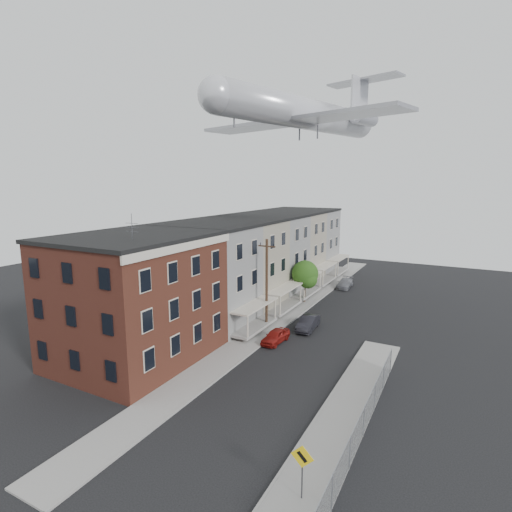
{
  "coord_description": "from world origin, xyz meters",
  "views": [
    {
      "loc": [
        11.2,
        -16.06,
        14.26
      ],
      "look_at": [
        -0.5,
        6.09,
        9.7
      ],
      "focal_mm": 28.0,
      "sensor_mm": 36.0,
      "label": 1
    }
  ],
  "objects": [
    {
      "name": "curb_left",
      "position": [
        -4.05,
        24.0,
        0.07
      ],
      "size": [
        0.15,
        62.0,
        0.14
      ],
      "primitive_type": "cube",
      "color": "gray",
      "rests_on": "ground"
    },
    {
      "name": "row_house_a",
      "position": [
        -11.96,
        16.5,
        5.13
      ],
      "size": [
        11.98,
        7.0,
        10.3
      ],
      "color": "slate",
      "rests_on": "ground"
    },
    {
      "name": "car_near",
      "position": [
        -3.25,
        15.1,
        0.61
      ],
      "size": [
        1.7,
        3.67,
        1.22
      ],
      "primitive_type": "imported",
      "rotation": [
        0.0,
        0.0,
        -0.07
      ],
      "color": "maroon",
      "rests_on": "ground"
    },
    {
      "name": "car_mid",
      "position": [
        -1.8,
        19.6,
        0.68
      ],
      "size": [
        1.68,
        4.19,
        1.35
      ],
      "primitive_type": "imported",
      "rotation": [
        0.0,
        0.0,
        0.06
      ],
      "color": "black",
      "rests_on": "ground"
    },
    {
      "name": "airplane",
      "position": [
        -3.89,
        23.42,
        21.18
      ],
      "size": [
        22.92,
        26.21,
        7.56
      ],
      "color": "silver",
      "rests_on": "ground"
    },
    {
      "name": "curb_right",
      "position": [
        4.05,
        6.0,
        0.07
      ],
      "size": [
        0.15,
        26.0,
        0.14
      ],
      "primitive_type": "cube",
      "color": "gray",
      "rests_on": "ground"
    },
    {
      "name": "sidewalk_left",
      "position": [
        -5.5,
        24.0,
        0.06
      ],
      "size": [
        3.0,
        62.0,
        0.12
      ],
      "primitive_type": "cube",
      "color": "gray",
      "rests_on": "ground"
    },
    {
      "name": "corner_building",
      "position": [
        -12.0,
        7.0,
        5.16
      ],
      "size": [
        10.31,
        12.3,
        12.15
      ],
      "color": "#331310",
      "rests_on": "ground"
    },
    {
      "name": "warning_sign",
      "position": [
        5.6,
        -1.03,
        1.88
      ],
      "size": [
        1.1,
        0.11,
        2.8
      ],
      "color": "#515156",
      "rests_on": "ground"
    },
    {
      "name": "chainlink_fence",
      "position": [
        7.0,
        5.0,
        1.0
      ],
      "size": [
        0.06,
        18.06,
        1.9
      ],
      "color": "gray",
      "rests_on": "ground"
    },
    {
      "name": "car_far",
      "position": [
        -2.97,
        37.27,
        0.62
      ],
      "size": [
        1.97,
        4.35,
        1.24
      ],
      "primitive_type": "imported",
      "rotation": [
        0.0,
        0.0,
        0.06
      ],
      "color": "slate",
      "rests_on": "ground"
    },
    {
      "name": "ground",
      "position": [
        0.0,
        0.0,
        0.0
      ],
      "size": [
        120.0,
        120.0,
        0.0
      ],
      "primitive_type": "plane",
      "color": "black",
      "rests_on": "ground"
    },
    {
      "name": "row_house_b",
      "position": [
        -11.96,
        23.5,
        5.13
      ],
      "size": [
        11.98,
        7.0,
        10.3
      ],
      "color": "slate",
      "rests_on": "ground"
    },
    {
      "name": "sidewalk_right",
      "position": [
        5.5,
        6.0,
        0.06
      ],
      "size": [
        3.0,
        26.0,
        0.12
      ],
      "primitive_type": "cube",
      "color": "gray",
      "rests_on": "ground"
    },
    {
      "name": "row_house_e",
      "position": [
        -11.96,
        44.5,
        5.13
      ],
      "size": [
        11.98,
        7.0,
        10.3
      ],
      "color": "slate",
      "rests_on": "ground"
    },
    {
      "name": "street_tree",
      "position": [
        -5.27,
        27.92,
        3.45
      ],
      "size": [
        3.22,
        3.2,
        5.2
      ],
      "color": "black",
      "rests_on": "ground"
    },
    {
      "name": "row_house_d",
      "position": [
        -11.96,
        37.5,
        5.13
      ],
      "size": [
        11.98,
        7.0,
        10.3
      ],
      "color": "slate",
      "rests_on": "ground"
    },
    {
      "name": "utility_pole",
      "position": [
        -5.6,
        18.0,
        4.67
      ],
      "size": [
        1.8,
        0.26,
        9.0
      ],
      "color": "black",
      "rests_on": "ground"
    },
    {
      "name": "row_house_c",
      "position": [
        -11.96,
        30.5,
        5.13
      ],
      "size": [
        11.98,
        7.0,
        10.3
      ],
      "color": "slate",
      "rests_on": "ground"
    }
  ]
}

